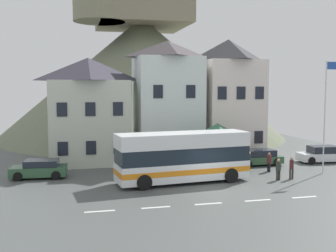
{
  "coord_description": "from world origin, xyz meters",
  "views": [
    {
      "loc": [
        -8.91,
        -23.87,
        6.43
      ],
      "look_at": [
        -1.81,
        5.66,
        3.62
      ],
      "focal_mm": 43.68,
      "sensor_mm": 36.0,
      "label": 1
    }
  ],
  "objects_px": {
    "bus_shelter": "(217,131)",
    "townhouse_00": "(89,110)",
    "parked_car_00": "(258,157)",
    "pedestrian_01": "(292,167)",
    "townhouse_01": "(167,101)",
    "hilltop_castle": "(141,73)",
    "townhouse_02": "(228,99)",
    "transit_bus": "(183,157)",
    "parked_car_02": "(322,154)",
    "pedestrian_02": "(278,168)",
    "flagpole": "(326,110)",
    "parked_car_01": "(40,169)",
    "public_bench": "(229,157)",
    "pedestrian_03": "(269,161)",
    "pedestrian_00": "(249,161)"
  },
  "relations": [
    {
      "from": "pedestrian_00",
      "to": "pedestrian_02",
      "type": "bearing_deg",
      "value": -74.22
    },
    {
      "from": "pedestrian_03",
      "to": "parked_car_01",
      "type": "bearing_deg",
      "value": 173.78
    },
    {
      "from": "townhouse_02",
      "to": "bus_shelter",
      "type": "relative_size",
      "value": 2.98
    },
    {
      "from": "hilltop_castle",
      "to": "pedestrian_02",
      "type": "bearing_deg",
      "value": -80.49
    },
    {
      "from": "parked_car_00",
      "to": "parked_car_01",
      "type": "relative_size",
      "value": 0.98
    },
    {
      "from": "parked_car_02",
      "to": "public_bench",
      "type": "xyz_separation_m",
      "value": [
        -7.86,
        1.77,
        -0.22
      ]
    },
    {
      "from": "pedestrian_01",
      "to": "parked_car_01",
      "type": "bearing_deg",
      "value": 165.03
    },
    {
      "from": "hilltop_castle",
      "to": "flagpole",
      "type": "distance_m",
      "value": 28.93
    },
    {
      "from": "townhouse_01",
      "to": "pedestrian_02",
      "type": "relative_size",
      "value": 6.96
    },
    {
      "from": "townhouse_00",
      "to": "transit_bus",
      "type": "relative_size",
      "value": 0.97
    },
    {
      "from": "townhouse_00",
      "to": "flagpole",
      "type": "bearing_deg",
      "value": -28.15
    },
    {
      "from": "townhouse_01",
      "to": "hilltop_castle",
      "type": "height_order",
      "value": "hilltop_castle"
    },
    {
      "from": "parked_car_01",
      "to": "flagpole",
      "type": "height_order",
      "value": "flagpole"
    },
    {
      "from": "townhouse_02",
      "to": "transit_bus",
      "type": "relative_size",
      "value": 1.17
    },
    {
      "from": "bus_shelter",
      "to": "townhouse_00",
      "type": "bearing_deg",
      "value": 149.9
    },
    {
      "from": "parked_car_01",
      "to": "public_bench",
      "type": "height_order",
      "value": "parked_car_01"
    },
    {
      "from": "townhouse_02",
      "to": "pedestrian_01",
      "type": "height_order",
      "value": "townhouse_02"
    },
    {
      "from": "bus_shelter",
      "to": "parked_car_02",
      "type": "xyz_separation_m",
      "value": [
        9.94,
        0.72,
        -2.33
      ]
    },
    {
      "from": "townhouse_01",
      "to": "pedestrian_02",
      "type": "xyz_separation_m",
      "value": [
        5.65,
        -9.84,
        -4.46
      ]
    },
    {
      "from": "transit_bus",
      "to": "pedestrian_02",
      "type": "xyz_separation_m",
      "value": [
        6.69,
        -0.93,
        -0.88
      ]
    },
    {
      "from": "parked_car_00",
      "to": "pedestrian_03",
      "type": "height_order",
      "value": "pedestrian_03"
    },
    {
      "from": "parked_car_02",
      "to": "pedestrian_02",
      "type": "distance_m",
      "value": 9.01
    },
    {
      "from": "parked_car_01",
      "to": "townhouse_00",
      "type": "bearing_deg",
      "value": -118.48
    },
    {
      "from": "hilltop_castle",
      "to": "townhouse_01",
      "type": "bearing_deg",
      "value": -92.71
    },
    {
      "from": "hilltop_castle",
      "to": "pedestrian_00",
      "type": "distance_m",
      "value": 26.89
    },
    {
      "from": "hilltop_castle",
      "to": "parked_car_02",
      "type": "xyz_separation_m",
      "value": [
        11.91,
        -22.97,
        -7.8
      ]
    },
    {
      "from": "parked_car_02",
      "to": "pedestrian_00",
      "type": "xyz_separation_m",
      "value": [
        -7.99,
        -2.52,
        0.18
      ]
    },
    {
      "from": "townhouse_00",
      "to": "parked_car_02",
      "type": "relative_size",
      "value": 2.21
    },
    {
      "from": "townhouse_02",
      "to": "pedestrian_01",
      "type": "xyz_separation_m",
      "value": [
        0.78,
        -10.22,
        -4.59
      ]
    },
    {
      "from": "townhouse_01",
      "to": "parked_car_01",
      "type": "relative_size",
      "value": 2.63
    },
    {
      "from": "transit_bus",
      "to": "parked_car_02",
      "type": "distance_m",
      "value": 14.61
    },
    {
      "from": "townhouse_02",
      "to": "public_bench",
      "type": "relative_size",
      "value": 7.07
    },
    {
      "from": "townhouse_02",
      "to": "transit_bus",
      "type": "bearing_deg",
      "value": -126.71
    },
    {
      "from": "pedestrian_03",
      "to": "public_bench",
      "type": "height_order",
      "value": "pedestrian_03"
    },
    {
      "from": "bus_shelter",
      "to": "pedestrian_03",
      "type": "relative_size",
      "value": 2.46
    },
    {
      "from": "townhouse_00",
      "to": "parked_car_02",
      "type": "distance_m",
      "value": 20.65
    },
    {
      "from": "pedestrian_01",
      "to": "townhouse_00",
      "type": "bearing_deg",
      "value": 142.7
    },
    {
      "from": "transit_bus",
      "to": "flagpole",
      "type": "distance_m",
      "value": 11.62
    },
    {
      "from": "pedestrian_03",
      "to": "flagpole",
      "type": "distance_m",
      "value": 5.69
    },
    {
      "from": "bus_shelter",
      "to": "pedestrian_02",
      "type": "relative_size",
      "value": 2.41
    },
    {
      "from": "townhouse_02",
      "to": "parked_car_02",
      "type": "relative_size",
      "value": 2.68
    },
    {
      "from": "hilltop_castle",
      "to": "pedestrian_01",
      "type": "height_order",
      "value": "hilltop_castle"
    },
    {
      "from": "parked_car_00",
      "to": "pedestrian_00",
      "type": "distance_m",
      "value": 3.41
    },
    {
      "from": "bus_shelter",
      "to": "transit_bus",
      "type": "bearing_deg",
      "value": -135.51
    },
    {
      "from": "hilltop_castle",
      "to": "bus_shelter",
      "type": "relative_size",
      "value": 10.17
    },
    {
      "from": "parked_car_02",
      "to": "pedestrian_01",
      "type": "xyz_separation_m",
      "value": [
        -6.09,
        -5.43,
        0.19
      ]
    },
    {
      "from": "parked_car_00",
      "to": "pedestrian_01",
      "type": "distance_m",
      "value": 5.61
    },
    {
      "from": "pedestrian_00",
      "to": "pedestrian_03",
      "type": "bearing_deg",
      "value": -4.46
    },
    {
      "from": "flagpole",
      "to": "parked_car_00",
      "type": "bearing_deg",
      "value": 126.75
    },
    {
      "from": "parked_car_02",
      "to": "townhouse_00",
      "type": "bearing_deg",
      "value": -9.31
    }
  ]
}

